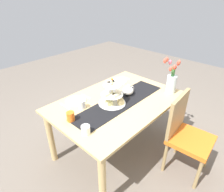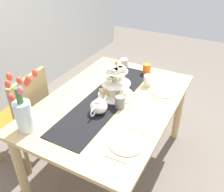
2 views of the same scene
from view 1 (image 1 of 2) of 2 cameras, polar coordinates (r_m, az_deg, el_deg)
ground_plane at (r=2.64m, az=1.35°, el=-14.93°), size 8.00×8.00×0.00m
dining_table at (r=2.24m, az=1.54°, el=-3.57°), size 1.47×0.99×0.72m
chair_left at (r=2.22m, az=20.92°, el=-9.99°), size 0.45×0.45×0.91m
table_runner at (r=2.16m, az=2.44°, el=-1.74°), size 1.23×0.31×0.00m
tiered_cake_stand at (r=2.08m, az=0.16°, el=0.25°), size 0.30×0.30×0.30m
teapot at (r=2.29m, az=4.78°, el=1.69°), size 0.24×0.13×0.14m
tulip_vase at (r=2.40m, az=17.19°, el=4.38°), size 0.20×0.18×0.44m
cream_jug at (r=1.72m, az=-7.80°, el=-9.95°), size 0.08×0.08×0.08m
dinner_plate_left at (r=2.64m, az=2.00°, el=4.50°), size 0.23×0.23×0.01m
fork_left at (r=2.74m, az=4.02°, el=5.39°), size 0.02×0.15×0.01m
knife_left at (r=2.55m, az=-0.17°, el=3.44°), size 0.03×0.17×0.01m
dinner_plate_right at (r=2.21m, az=-10.66°, el=-1.46°), size 0.23×0.23×0.01m
fork_right at (r=2.28m, az=-7.78°, el=-0.15°), size 0.02×0.15×0.01m
knife_right at (r=2.14m, az=-13.73°, el=-2.95°), size 0.02×0.17×0.01m
mug_grey at (r=2.26m, az=0.49°, el=1.22°), size 0.08×0.08×0.09m
mug_white_text at (r=2.06m, az=-8.95°, el=-2.46°), size 0.08×0.08×0.09m
mug_orange at (r=1.89m, az=-12.17°, el=-5.96°), size 0.08×0.08×0.09m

